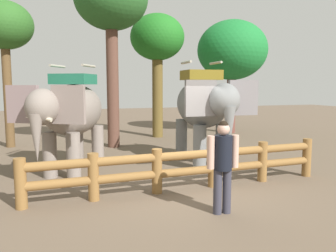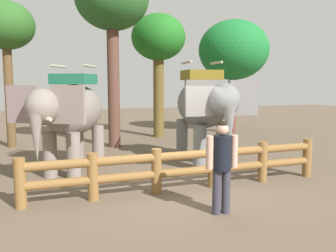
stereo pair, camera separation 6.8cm
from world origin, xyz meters
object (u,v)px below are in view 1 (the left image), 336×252
(elephant_center, at_px, (203,106))
(tree_far_right, at_px, (232,51))
(tree_deep_back, at_px, (157,41))
(tourist_woman_in_black, at_px, (223,160))
(log_fence, at_px, (186,165))
(tree_back_center, at_px, (4,29))
(tree_far_left, at_px, (111,3))
(elephant_near_left, at_px, (71,113))

(elephant_center, bearing_deg, tree_far_right, 54.90)
(elephant_center, height_order, tree_deep_back, tree_deep_back)
(tourist_woman_in_black, bearing_deg, log_fence, 94.59)
(tourist_woman_in_black, height_order, tree_back_center, tree_back_center)
(tree_far_left, height_order, tree_back_center, tree_far_left)
(tree_far_right, height_order, tree_deep_back, tree_deep_back)
(elephant_near_left, xyz_separation_m, tree_far_left, (1.80, 3.81, 4.00))
(elephant_center, bearing_deg, tree_back_center, 141.04)
(log_fence, relative_size, tourist_woman_in_black, 4.11)
(elephant_near_left, height_order, tree_back_center, tree_back_center)
(elephant_near_left, xyz_separation_m, tree_deep_back, (4.31, 5.92, 2.89))
(log_fence, distance_m, tree_back_center, 9.97)
(log_fence, xyz_separation_m, tree_back_center, (-4.80, 7.68, 4.16))
(elephant_near_left, distance_m, tree_deep_back, 7.87)
(tree_back_center, height_order, tree_far_right, tree_far_right)
(tree_back_center, bearing_deg, elephant_near_left, -66.18)
(elephant_near_left, height_order, tree_deep_back, tree_deep_back)
(elephant_near_left, xyz_separation_m, tourist_woman_in_black, (2.67, -4.22, -0.68))
(tourist_woman_in_black, bearing_deg, tree_back_center, 117.84)
(tree_far_left, xyz_separation_m, tree_back_center, (-4.06, 1.30, -0.99))
(elephant_near_left, distance_m, tourist_woman_in_black, 5.04)
(tree_back_center, relative_size, tree_deep_back, 0.99)
(elephant_near_left, distance_m, elephant_center, 4.11)
(tourist_woman_in_black, bearing_deg, tree_far_left, 96.18)
(tourist_woman_in_black, xyz_separation_m, tree_far_right, (5.80, 10.39, 3.26))
(tree_far_left, height_order, tree_far_right, tree_far_left)
(tree_back_center, height_order, tree_deep_back, tree_deep_back)
(log_fence, bearing_deg, tree_far_right, 55.84)
(tree_back_center, bearing_deg, tree_deep_back, 7.01)
(elephant_center, relative_size, tree_far_right, 0.65)
(log_fence, bearing_deg, elephant_near_left, 134.64)
(elephant_near_left, bearing_deg, tourist_woman_in_black, -57.66)
(log_fence, xyz_separation_m, elephant_near_left, (-2.54, 2.57, 1.14))
(elephant_center, height_order, tourist_woman_in_black, elephant_center)
(tree_far_right, bearing_deg, elephant_near_left, -143.94)
(log_fence, height_order, elephant_near_left, elephant_near_left)
(log_fence, height_order, tree_far_right, tree_far_right)
(log_fence, bearing_deg, tree_deep_back, 78.25)
(elephant_near_left, height_order, elephant_center, elephant_center)
(log_fence, relative_size, tree_back_center, 1.29)
(elephant_center, relative_size, tree_far_left, 0.53)
(tourist_woman_in_black, bearing_deg, tree_deep_back, 80.85)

